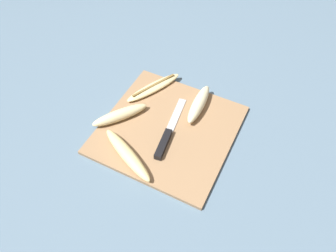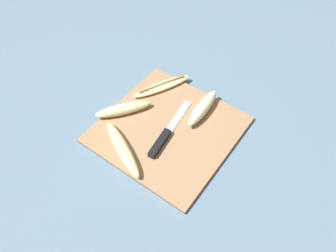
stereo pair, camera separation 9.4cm
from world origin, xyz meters
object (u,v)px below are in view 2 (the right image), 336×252
object	(u,v)px
banana_ripe_center	(162,86)
banana_soft_right	(123,109)
knife	(164,138)
banana_pale_long	(203,108)
banana_golden_short	(122,149)

from	to	relation	value
banana_ripe_center	banana_soft_right	bearing A→B (deg)	-101.59
knife	banana_pale_long	bearing A→B (deg)	69.34
banana_pale_long	banana_ripe_center	xyz separation A→B (m)	(-0.16, 0.01, -0.01)
knife	banana_soft_right	size ratio (longest dim) A/B	1.48
knife	banana_golden_short	bearing A→B (deg)	-130.77
banana_soft_right	banana_ripe_center	size ratio (longest dim) A/B	0.81
knife	banana_ripe_center	bearing A→B (deg)	120.42
knife	banana_pale_long	xyz separation A→B (m)	(0.03, 0.15, 0.01)
banana_pale_long	banana_soft_right	distance (m)	0.24
banana_soft_right	banana_ripe_center	bearing A→B (deg)	78.41
knife	banana_golden_short	world-z (taller)	banana_golden_short
banana_golden_short	banana_soft_right	distance (m)	0.14
banana_pale_long	banana_soft_right	world-z (taller)	banana_pale_long
banana_golden_short	banana_soft_right	world-z (taller)	banana_soft_right
banana_pale_long	banana_soft_right	bearing A→B (deg)	-143.41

